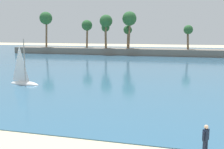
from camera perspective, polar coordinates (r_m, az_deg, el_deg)
name	(u,v)px	position (r m, az deg, el deg)	size (l,w,h in m)	color
sea	(158,59)	(63.06, 10.00, 3.39)	(220.00, 97.36, 0.06)	#33607F
palm_headland	(162,44)	(71.48, 10.85, 6.55)	(85.18, 6.00, 12.12)	slate
person_at_waterline	(206,139)	(14.56, 19.60, -13.09)	(0.35, 0.48, 1.67)	#141E33
sailboat_near_shore	(24,80)	(33.32, -18.60, -1.12)	(4.14, 1.73, 5.83)	white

